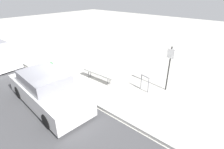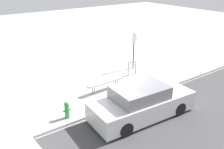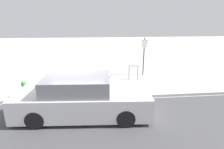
% 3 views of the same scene
% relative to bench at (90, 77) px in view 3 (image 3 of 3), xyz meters
% --- Properties ---
extents(ground_plane, '(60.00, 60.00, 0.00)m').
position_rel_bench_xyz_m(ground_plane, '(-0.54, -1.73, -0.47)').
color(ground_plane, '#ADAAA3').
extents(curb, '(60.00, 0.20, 0.13)m').
position_rel_bench_xyz_m(curb, '(-0.54, -1.73, -0.41)').
color(curb, '#A8A8A3').
rests_on(curb, ground_plane).
extents(bench, '(2.14, 0.37, 0.53)m').
position_rel_bench_xyz_m(bench, '(0.00, 0.00, 0.00)').
color(bench, '#515156').
rests_on(bench, ground_plane).
extents(bike_rack, '(0.55, 0.17, 0.83)m').
position_rel_bench_xyz_m(bike_rack, '(2.49, 0.80, 0.03)').
color(bike_rack, gray).
rests_on(bike_rack, ground_plane).
extents(sign_post, '(0.36, 0.08, 2.30)m').
position_rel_bench_xyz_m(sign_post, '(3.29, 1.60, 0.91)').
color(sign_post, black).
rests_on(sign_post, ground_plane).
extents(fire_hydrant, '(0.36, 0.22, 0.77)m').
position_rel_bench_xyz_m(fire_hydrant, '(-2.82, -1.23, -0.06)').
color(fire_hydrant, '#338C3F').
rests_on(fire_hydrant, ground_plane).
extents(parked_car_near, '(4.70, 2.05, 1.46)m').
position_rel_bench_xyz_m(parked_car_near, '(-0.19, -3.00, 0.19)').
color(parked_car_near, black).
rests_on(parked_car_near, ground_plane).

